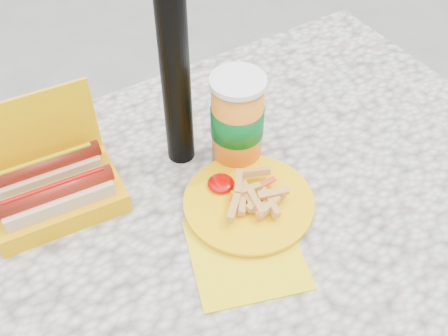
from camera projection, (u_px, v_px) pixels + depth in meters
picnic_table at (226, 247)px, 1.04m from camera, size 1.20×0.80×0.75m
hotdog_box at (53, 187)px, 0.95m from camera, size 0.23×0.17×0.18m
fries_plate at (248, 205)px, 0.96m from camera, size 0.28×0.31×0.04m
soda_cup at (237, 120)px, 0.99m from camera, size 0.10×0.10×0.18m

